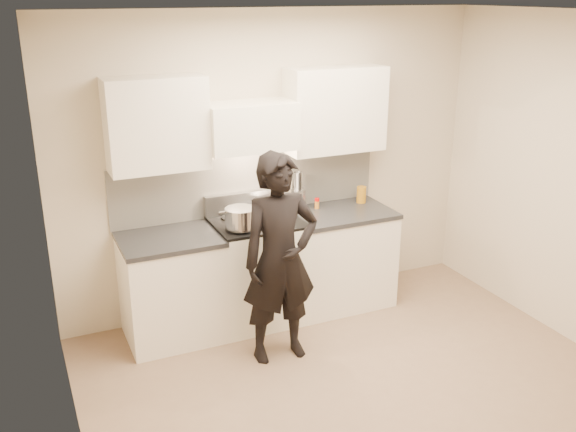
{
  "coord_description": "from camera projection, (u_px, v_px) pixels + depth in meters",
  "views": [
    {
      "loc": [
        -2.19,
        -3.46,
        2.84
      ],
      "look_at": [
        -0.17,
        1.05,
        1.09
      ],
      "focal_mm": 40.0,
      "sensor_mm": 36.0,
      "label": 1
    }
  ],
  "objects": [
    {
      "name": "ground_plane",
      "position": [
        367.0,
        394.0,
        4.77
      ],
      "size": [
        4.0,
        4.0,
        0.0
      ],
      "primitive_type": "plane",
      "color": "#82684F"
    },
    {
      "name": "room_shell",
      "position": [
        342.0,
        175.0,
        4.53
      ],
      "size": [
        4.04,
        3.54,
        2.7
      ],
      "color": "#C1B198",
      "rests_on": "ground"
    },
    {
      "name": "stove",
      "position": [
        258.0,
        270.0,
        5.72
      ],
      "size": [
        0.76,
        0.65,
        0.96
      ],
      "color": "white",
      "rests_on": "ground"
    },
    {
      "name": "counter_right",
      "position": [
        340.0,
        257.0,
        6.04
      ],
      "size": [
        0.92,
        0.67,
        0.92
      ],
      "color": "white",
      "rests_on": "ground"
    },
    {
      "name": "counter_left",
      "position": [
        172.0,
        287.0,
        5.42
      ],
      "size": [
        0.82,
        0.67,
        0.92
      ],
      "color": "white",
      "rests_on": "ground"
    },
    {
      "name": "wok",
      "position": [
        273.0,
        203.0,
        5.69
      ],
      "size": [
        0.32,
        0.4,
        0.26
      ],
      "color": "#B4B4B5",
      "rests_on": "stove"
    },
    {
      "name": "stock_pot",
      "position": [
        241.0,
        218.0,
        5.33
      ],
      "size": [
        0.37,
        0.29,
        0.17
      ],
      "color": "#B4B4B5",
      "rests_on": "stove"
    },
    {
      "name": "utensil_crock",
      "position": [
        298.0,
        198.0,
        5.89
      ],
      "size": [
        0.13,
        0.13,
        0.35
      ],
      "color": "#B0B0B0",
      "rests_on": "counter_right"
    },
    {
      "name": "spice_jar",
      "position": [
        317.0,
        203.0,
        5.93
      ],
      "size": [
        0.04,
        0.04,
        0.1
      ],
      "color": "#C17422",
      "rests_on": "counter_right"
    },
    {
      "name": "oil_glass",
      "position": [
        361.0,
        195.0,
        6.09
      ],
      "size": [
        0.09,
        0.09,
        0.16
      ],
      "color": "#AE7113",
      "rests_on": "counter_right"
    },
    {
      "name": "person",
      "position": [
        280.0,
        259.0,
        5.0
      ],
      "size": [
        0.63,
        0.42,
        1.7
      ],
      "primitive_type": "imported",
      "rotation": [
        0.0,
        0.0,
        -0.02
      ],
      "color": "black",
      "rests_on": "ground"
    }
  ]
}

